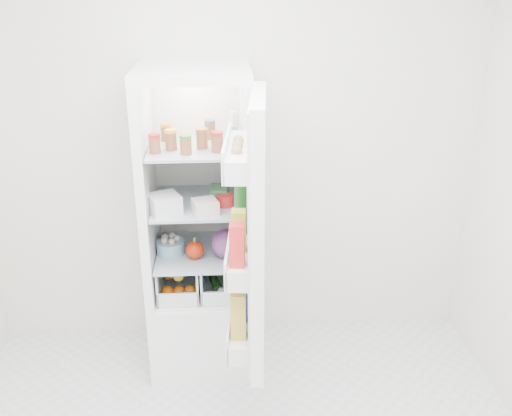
{
  "coord_description": "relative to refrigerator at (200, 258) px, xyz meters",
  "views": [
    {
      "loc": [
        -0.06,
        -1.79,
        2.26
      ],
      "look_at": [
        0.11,
        0.95,
        1.11
      ],
      "focal_mm": 40.0,
      "sensor_mm": 36.0,
      "label": 1
    }
  ],
  "objects": [
    {
      "name": "crisper_left",
      "position": [
        -0.12,
        -0.06,
        -0.06
      ],
      "size": [
        0.23,
        0.46,
        0.22
      ],
      "primitive_type": null,
      "color": "silver",
      "rests_on": "refrigerator"
    },
    {
      "name": "squeeze_bottle",
      "position": [
        0.21,
        0.03,
        0.8
      ],
      "size": [
        0.05,
        0.05,
        0.16
      ],
      "primitive_type": "cylinder",
      "rotation": [
        0.0,
        0.0,
        -0.05
      ],
      "color": "silver",
      "rests_on": "shelf_top"
    },
    {
      "name": "shelf_mid",
      "position": [
        -0.0,
        -0.06,
        0.38
      ],
      "size": [
        0.49,
        0.53,
        0.02
      ],
      "primitive_type": "cube",
      "color": "#9EACB9",
      "rests_on": "refrigerator"
    },
    {
      "name": "crisper_right",
      "position": [
        0.12,
        -0.06,
        -0.06
      ],
      "size": [
        0.23,
        0.46,
        0.22
      ],
      "primitive_type": null,
      "color": "silver",
      "rests_on": "refrigerator"
    },
    {
      "name": "refrigerator",
      "position": [
        0.0,
        0.0,
        0.0
      ],
      "size": [
        0.6,
        0.6,
        1.8
      ],
      "color": "white",
      "rests_on": "ground"
    },
    {
      "name": "condiment_jars",
      "position": [
        -0.01,
        -0.12,
        0.76
      ],
      "size": [
        0.46,
        0.34,
        0.08
      ],
      "color": "#B21919",
      "rests_on": "shelf_top"
    },
    {
      "name": "room_walls",
      "position": [
        0.2,
        -1.25,
        0.93
      ],
      "size": [
        3.02,
        3.02,
        2.61
      ],
      "color": "silver",
      "rests_on": "ground"
    },
    {
      "name": "shelf_low",
      "position": [
        -0.0,
        -0.06,
        0.07
      ],
      "size": [
        0.49,
        0.53,
        0.01
      ],
      "primitive_type": "cube",
      "color": "#9EACB9",
      "rests_on": "refrigerator"
    },
    {
      "name": "fridge_door",
      "position": [
        0.28,
        -0.64,
        0.43
      ],
      "size": [
        0.22,
        0.6,
        1.3
      ],
      "rotation": [
        0.0,
        0.0,
        1.49
      ],
      "color": "white",
      "rests_on": "refrigerator"
    },
    {
      "name": "bell_pepper",
      "position": [
        -0.02,
        -0.15,
        0.13
      ],
      "size": [
        0.1,
        0.1,
        0.1
      ],
      "primitive_type": "sphere",
      "color": "red",
      "rests_on": "shelf_low"
    },
    {
      "name": "shelf_top",
      "position": [
        -0.0,
        -0.06,
        0.71
      ],
      "size": [
        0.49,
        0.53,
        0.02
      ],
      "primitive_type": "cube",
      "color": "#9EACB9",
      "rests_on": "refrigerator"
    },
    {
      "name": "tub_cream",
      "position": [
        0.05,
        -0.23,
        0.43
      ],
      "size": [
        0.16,
        0.16,
        0.07
      ],
      "primitive_type": "cube",
      "rotation": [
        0.0,
        0.0,
        0.29
      ],
      "color": "white",
      "rests_on": "shelf_mid"
    },
    {
      "name": "citrus_pile",
      "position": [
        -0.13,
        -0.12,
        -0.07
      ],
      "size": [
        0.2,
        0.24,
        0.16
      ],
      "color": "orange",
      "rests_on": "refrigerator"
    },
    {
      "name": "veg_pile",
      "position": [
        0.13,
        -0.06,
        -0.1
      ],
      "size": [
        0.16,
        0.3,
        0.1
      ],
      "color": "#204B19",
      "rests_on": "refrigerator"
    },
    {
      "name": "tin_red",
      "position": [
        0.15,
        -0.13,
        0.42
      ],
      "size": [
        0.12,
        0.12,
        0.06
      ],
      "primitive_type": "cylinder",
      "rotation": [
        0.0,
        0.0,
        -0.26
      ],
      "color": "red",
      "rests_on": "shelf_mid"
    },
    {
      "name": "tub_white",
      "position": [
        -0.17,
        -0.21,
        0.44
      ],
      "size": [
        0.2,
        0.2,
        0.1
      ],
      "primitive_type": "cube",
      "rotation": [
        0.0,
        0.0,
        0.43
      ],
      "color": "silver",
      "rests_on": "shelf_mid"
    },
    {
      "name": "red_cabbage",
      "position": [
        0.15,
        -0.15,
        0.17
      ],
      "size": [
        0.17,
        0.17,
        0.17
      ],
      "primitive_type": "sphere",
      "color": "#60215F",
      "rests_on": "shelf_low"
    },
    {
      "name": "mushroom_bowl",
      "position": [
        -0.17,
        -0.07,
        0.12
      ],
      "size": [
        0.19,
        0.19,
        0.08
      ],
      "primitive_type": "cylinder",
      "rotation": [
        0.0,
        0.0,
        -0.17
      ],
      "color": "#82ACC2",
      "rests_on": "shelf_low"
    },
    {
      "name": "tub_green",
      "position": [
        0.12,
        -0.04,
        0.43
      ],
      "size": [
        0.1,
        0.14,
        0.08
      ],
      "primitive_type": "cube",
      "rotation": [
        0.0,
        0.0,
        -0.08
      ],
      "color": "#3A8048",
      "rests_on": "shelf_mid"
    }
  ]
}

